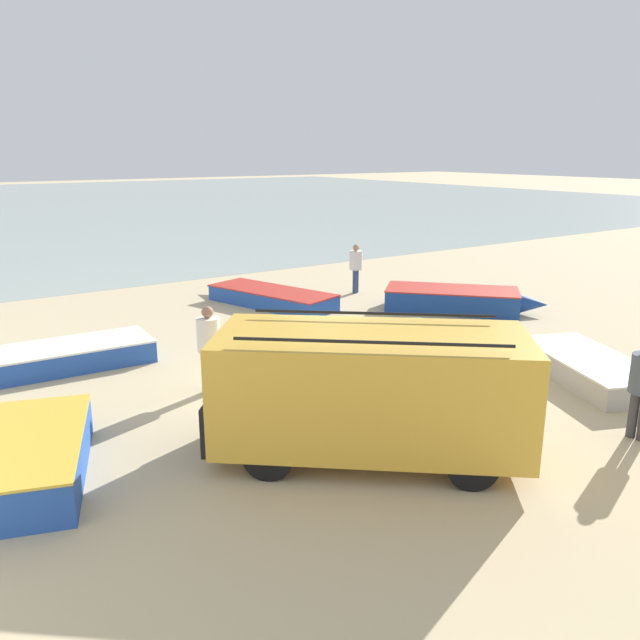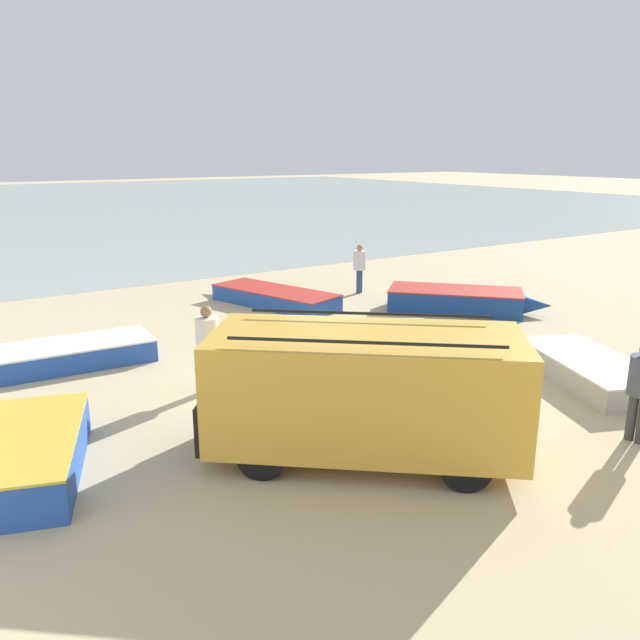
# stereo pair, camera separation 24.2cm
# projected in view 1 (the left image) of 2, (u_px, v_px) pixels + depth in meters

# --- Properties ---
(ground_plane) EXTENTS (200.00, 200.00, 0.00)m
(ground_plane) POSITION_uv_depth(u_px,v_px,m) (336.00, 386.00, 12.98)
(ground_plane) COLOR tan
(parked_van) EXTENTS (5.04, 4.64, 2.17)m
(parked_van) POSITION_uv_depth(u_px,v_px,m) (369.00, 389.00, 9.75)
(parked_van) COLOR gold
(parked_van) RESTS_ON ground_plane
(fishing_rowboat_0) EXTENTS (4.62, 1.67, 0.52)m
(fishing_rowboat_0) POSITION_uv_depth(u_px,v_px,m) (59.00, 357.00, 13.98)
(fishing_rowboat_0) COLOR #234CA3
(fishing_rowboat_0) RESTS_ON ground_plane
(fishing_rowboat_1) EXTENTS (4.11, 4.23, 0.68)m
(fishing_rowboat_1) POSITION_uv_depth(u_px,v_px,m) (457.00, 300.00, 18.98)
(fishing_rowboat_1) COLOR navy
(fishing_rowboat_1) RESTS_ON ground_plane
(fishing_rowboat_2) EXTENTS (3.90, 3.25, 0.51)m
(fishing_rowboat_2) POSITION_uv_depth(u_px,v_px,m) (364.00, 336.00, 15.58)
(fishing_rowboat_2) COLOR navy
(fishing_rowboat_2) RESTS_ON ground_plane
(fishing_rowboat_3) EXTENTS (2.76, 4.23, 0.50)m
(fishing_rowboat_3) POSITION_uv_depth(u_px,v_px,m) (586.00, 366.00, 13.40)
(fishing_rowboat_3) COLOR #ADA89E
(fishing_rowboat_3) RESTS_ON ground_plane
(fishing_rowboat_4) EXTENTS (2.75, 5.25, 0.51)m
(fishing_rowboat_4) POSITION_uv_depth(u_px,v_px,m) (269.00, 297.00, 19.75)
(fishing_rowboat_4) COLOR #234CA3
(fishing_rowboat_4) RESTS_ON ground_plane
(fishing_rowboat_5) EXTENTS (2.42, 3.94, 0.66)m
(fishing_rowboat_5) POSITION_uv_depth(u_px,v_px,m) (32.00, 454.00, 9.36)
(fishing_rowboat_5) COLOR #234CA3
(fishing_rowboat_5) RESTS_ON ground_plane
(fisherman_1) EXTENTS (0.47, 0.47, 1.79)m
(fisherman_1) POSITION_uv_depth(u_px,v_px,m) (209.00, 341.00, 12.39)
(fisherman_1) COLOR navy
(fisherman_1) RESTS_ON ground_plane
(fisherman_2) EXTENTS (0.44, 0.44, 1.67)m
(fisherman_2) POSITION_uv_depth(u_px,v_px,m) (356.00, 264.00, 21.23)
(fisherman_2) COLOR navy
(fisherman_2) RESTS_ON ground_plane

